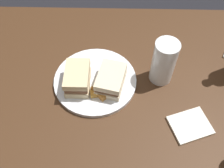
{
  "coord_description": "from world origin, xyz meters",
  "views": [
    {
      "loc": [
        -0.04,
        -0.42,
        1.37
      ],
      "look_at": [
        -0.05,
        0.03,
        0.73
      ],
      "focal_mm": 40.74,
      "sensor_mm": 36.0,
      "label": 1
    }
  ],
  "objects_px": {
    "plate": "(95,81)",
    "napkin": "(190,125)",
    "pint_glass": "(163,64)",
    "sandwich_half_left": "(78,78)",
    "sandwich_half_right": "(111,80)"
  },
  "relations": [
    {
      "from": "sandwich_half_left",
      "to": "sandwich_half_right",
      "type": "bearing_deg",
      "value": 0.0
    },
    {
      "from": "plate",
      "to": "pint_glass",
      "type": "relative_size",
      "value": 1.73
    },
    {
      "from": "plate",
      "to": "sandwich_half_left",
      "type": "bearing_deg",
      "value": -158.46
    },
    {
      "from": "plate",
      "to": "pint_glass",
      "type": "height_order",
      "value": "pint_glass"
    },
    {
      "from": "pint_glass",
      "to": "napkin",
      "type": "xyz_separation_m",
      "value": [
        0.07,
        -0.17,
        -0.06
      ]
    },
    {
      "from": "plate",
      "to": "pint_glass",
      "type": "distance_m",
      "value": 0.22
    },
    {
      "from": "pint_glass",
      "to": "napkin",
      "type": "relative_size",
      "value": 1.39
    },
    {
      "from": "plate",
      "to": "napkin",
      "type": "xyz_separation_m",
      "value": [
        0.28,
        -0.15,
        -0.0
      ]
    },
    {
      "from": "sandwich_half_left",
      "to": "pint_glass",
      "type": "height_order",
      "value": "pint_glass"
    },
    {
      "from": "sandwich_half_left",
      "to": "plate",
      "type": "bearing_deg",
      "value": 21.54
    },
    {
      "from": "plate",
      "to": "sandwich_half_right",
      "type": "bearing_deg",
      "value": -21.54
    },
    {
      "from": "plate",
      "to": "sandwich_half_right",
      "type": "xyz_separation_m",
      "value": [
        0.05,
        -0.02,
        0.03
      ]
    },
    {
      "from": "plate",
      "to": "sandwich_half_right",
      "type": "height_order",
      "value": "sandwich_half_right"
    },
    {
      "from": "plate",
      "to": "napkin",
      "type": "relative_size",
      "value": 2.39
    },
    {
      "from": "plate",
      "to": "sandwich_half_left",
      "type": "height_order",
      "value": "sandwich_half_left"
    }
  ]
}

